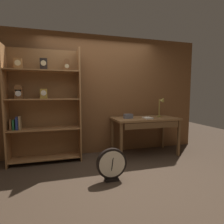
% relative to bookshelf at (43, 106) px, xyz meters
% --- Properties ---
extents(ground_plane, '(10.00, 10.00, 0.00)m').
position_rel_bookshelf_xyz_m(ground_plane, '(1.16, -1.07, -1.09)').
color(ground_plane, '#3D2D21').
extents(back_wood_panel, '(4.80, 0.05, 2.60)m').
position_rel_bookshelf_xyz_m(back_wood_panel, '(1.16, 0.27, 0.21)').
color(back_wood_panel, brown).
rests_on(back_wood_panel, ground).
extents(bookshelf, '(1.35, 0.39, 2.20)m').
position_rel_bookshelf_xyz_m(bookshelf, '(0.00, 0.00, 0.00)').
color(bookshelf, '#9E6B3D').
rests_on(bookshelf, ground).
extents(workbench, '(1.40, 0.72, 0.81)m').
position_rel_bookshelf_xyz_m(workbench, '(2.09, -0.18, -0.37)').
color(workbench, brown).
rests_on(workbench, ground).
extents(desk_lamp, '(0.18, 0.18, 0.46)m').
position_rel_bookshelf_xyz_m(desk_lamp, '(2.50, -0.13, 0.01)').
color(desk_lamp, olive).
rests_on(desk_lamp, workbench).
extents(toolbox_small, '(0.19, 0.10, 0.10)m').
position_rel_bookshelf_xyz_m(toolbox_small, '(1.69, -0.16, -0.23)').
color(toolbox_small, '#595960').
rests_on(toolbox_small, workbench).
extents(open_repair_manual, '(0.16, 0.22, 0.02)m').
position_rel_bookshelf_xyz_m(open_repair_manual, '(2.09, -0.28, -0.27)').
color(open_repair_manual, silver).
rests_on(open_repair_manual, workbench).
extents(round_clock_large, '(0.47, 0.11, 0.51)m').
position_rel_bookshelf_xyz_m(round_clock_large, '(1.04, -1.16, -0.83)').
color(round_clock_large, black).
rests_on(round_clock_large, ground).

